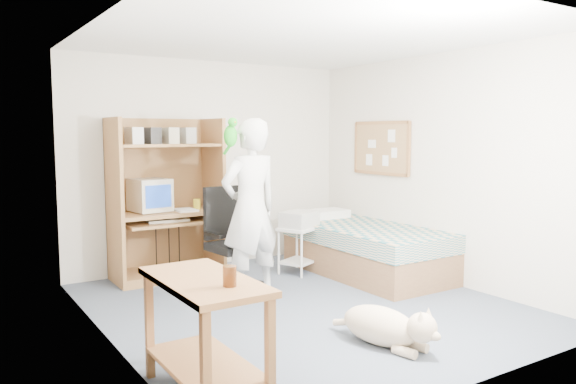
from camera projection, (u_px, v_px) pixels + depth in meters
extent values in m
plane|color=#414B58|center=(303.00, 305.00, 5.34)|extent=(4.00, 4.00, 0.00)
cube|color=beige|center=(212.00, 164.00, 6.89)|extent=(3.60, 0.02, 2.50)
cube|color=beige|center=(438.00, 168.00, 6.18)|extent=(0.02, 4.00, 2.50)
cube|color=beige|center=(107.00, 184.00, 4.24)|extent=(0.02, 4.00, 2.50)
cube|color=white|center=(304.00, 37.00, 5.08)|extent=(3.60, 4.00, 0.02)
cube|color=olive|center=(114.00, 202.00, 5.98)|extent=(0.04, 0.60, 1.80)
cube|color=olive|center=(214.00, 196.00, 6.61)|extent=(0.04, 0.60, 1.80)
cube|color=olive|center=(158.00, 196.00, 6.54)|extent=(1.20, 0.02, 1.80)
cube|color=olive|center=(167.00, 213.00, 6.31)|extent=(1.12, 0.60, 0.04)
cube|color=olive|center=(170.00, 223.00, 6.26)|extent=(1.00, 0.50, 0.03)
cube|color=olive|center=(165.00, 145.00, 6.23)|extent=(1.12, 0.55, 0.03)
cube|color=olive|center=(168.00, 273.00, 6.38)|extent=(1.12, 0.60, 0.10)
cube|color=brown|center=(366.00, 259.00, 6.53)|extent=(1.00, 2.00, 0.36)
cube|color=#2B6A73|center=(367.00, 235.00, 6.50)|extent=(1.02, 2.02, 0.20)
cube|color=white|center=(325.00, 214.00, 7.15)|extent=(0.55, 0.35, 0.12)
cube|color=brown|center=(204.00, 281.00, 3.43)|extent=(0.50, 1.00, 0.04)
cube|color=brown|center=(206.00, 375.00, 2.98)|extent=(0.05, 0.05, 0.70)
cube|color=brown|center=(270.00, 359.00, 3.20)|extent=(0.05, 0.05, 0.70)
cube|color=brown|center=(149.00, 326.00, 3.74)|extent=(0.05, 0.05, 0.70)
cube|color=brown|center=(205.00, 316.00, 3.95)|extent=(0.05, 0.05, 0.70)
cube|color=brown|center=(206.00, 365.00, 3.48)|extent=(0.46, 0.92, 0.03)
cube|color=#9C6E46|center=(381.00, 148.00, 6.90)|extent=(0.03, 0.90, 0.60)
cube|color=brown|center=(381.00, 123.00, 6.86)|extent=(0.04, 0.94, 0.04)
cube|color=brown|center=(381.00, 173.00, 6.93)|extent=(0.04, 0.94, 0.04)
cylinder|color=black|center=(235.00, 288.00, 5.80)|extent=(0.60, 0.60, 0.06)
cylinder|color=black|center=(235.00, 270.00, 5.78)|extent=(0.06, 0.06, 0.40)
cube|color=black|center=(235.00, 247.00, 5.75)|extent=(0.51, 0.51, 0.08)
cube|color=black|center=(222.00, 212.00, 5.90)|extent=(0.43, 0.11, 0.55)
cube|color=black|center=(213.00, 235.00, 5.58)|extent=(0.07, 0.30, 0.04)
cube|color=black|center=(254.00, 230.00, 5.90)|extent=(0.07, 0.30, 0.04)
imported|color=silver|center=(250.00, 209.00, 5.53)|extent=(0.69, 0.49, 1.78)
ellipsoid|color=#1F9615|center=(230.00, 136.00, 5.36)|extent=(0.13, 0.13, 0.21)
sphere|color=#1F9615|center=(233.00, 122.00, 5.32)|extent=(0.09, 0.09, 0.09)
cone|color=orange|center=(235.00, 122.00, 5.28)|extent=(0.04, 0.04, 0.04)
cylinder|color=#1F9615|center=(228.00, 149.00, 5.41)|extent=(0.05, 0.14, 0.13)
ellipsoid|color=#D5B38F|center=(380.00, 326.00, 4.35)|extent=(0.46, 0.71, 0.30)
sphere|color=#D5B38F|center=(422.00, 328.00, 4.09)|extent=(0.22, 0.22, 0.22)
cone|color=#D5B38F|center=(421.00, 317.00, 4.02)|extent=(0.06, 0.06, 0.08)
cone|color=#D5B38F|center=(429.00, 313.00, 4.10)|extent=(0.06, 0.06, 0.08)
ellipsoid|color=#D5B38F|center=(433.00, 336.00, 4.03)|extent=(0.10, 0.13, 0.07)
cylinder|color=#D5B38F|center=(344.00, 322.00, 4.59)|extent=(0.10, 0.22, 0.11)
cube|color=silver|center=(299.00, 228.00, 6.54)|extent=(0.57, 0.52, 0.04)
cube|color=silver|center=(299.00, 261.00, 6.58)|extent=(0.52, 0.47, 0.03)
cylinder|color=silver|center=(292.00, 255.00, 6.33)|extent=(0.03, 0.03, 0.53)
cylinder|color=silver|center=(321.00, 251.00, 6.55)|extent=(0.03, 0.03, 0.53)
cylinder|color=silver|center=(278.00, 250.00, 6.59)|extent=(0.03, 0.03, 0.53)
cylinder|color=silver|center=(306.00, 246.00, 6.81)|extent=(0.03, 0.03, 0.53)
cube|color=#ACACA7|center=(299.00, 219.00, 6.53)|extent=(0.52, 0.47, 0.18)
cube|color=beige|center=(150.00, 195.00, 6.24)|extent=(0.43, 0.45, 0.36)
cube|color=navy|center=(158.00, 196.00, 6.09)|extent=(0.30, 0.06, 0.25)
cube|color=beige|center=(168.00, 221.00, 6.20)|extent=(0.47, 0.21, 0.03)
cylinder|color=gold|center=(197.00, 204.00, 6.45)|extent=(0.08, 0.08, 0.12)
cylinder|color=#44200A|center=(230.00, 276.00, 3.24)|extent=(0.08, 0.08, 0.12)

